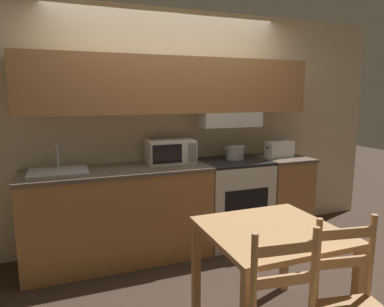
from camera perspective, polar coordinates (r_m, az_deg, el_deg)
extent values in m
plane|color=#3D2D23|center=(4.13, -3.51, -13.79)|extent=(16.00, 16.00, 0.00)
cube|color=beige|center=(3.83, -3.81, 4.16)|extent=(5.46, 0.05, 2.55)
cube|color=#B27A47|center=(3.63, -3.03, 11.26)|extent=(3.06, 0.32, 0.58)
cube|color=white|center=(3.89, 6.11, 5.69)|extent=(0.69, 0.34, 0.16)
cube|color=#B27A47|center=(3.55, -11.99, -10.18)|extent=(1.79, 0.62, 0.90)
cube|color=brown|center=(3.42, -12.26, -2.80)|extent=(1.81, 0.64, 0.04)
cube|color=#B27A47|center=(4.25, 14.50, -6.95)|extent=(0.51, 0.62, 0.90)
cube|color=brown|center=(4.14, 14.77, -0.74)|extent=(0.53, 0.64, 0.04)
cube|color=white|center=(3.93, 6.85, -8.01)|extent=(0.72, 0.61, 0.90)
cube|color=black|center=(3.81, 6.99, -1.32)|extent=(0.72, 0.61, 0.03)
cube|color=black|center=(3.65, 9.14, -8.34)|extent=(0.51, 0.01, 0.32)
cylinder|color=black|center=(3.63, 5.62, -1.67)|extent=(0.10, 0.10, 0.01)
cylinder|color=black|center=(3.79, 10.03, -1.31)|extent=(0.10, 0.10, 0.01)
cylinder|color=black|center=(3.85, 4.00, -1.00)|extent=(0.10, 0.10, 0.01)
cylinder|color=black|center=(4.00, 8.24, -0.69)|extent=(0.10, 0.10, 0.01)
cylinder|color=#B7BABF|center=(3.86, 7.19, 0.18)|extent=(0.20, 0.20, 0.15)
torus|color=#B7BABF|center=(3.85, 7.22, 1.23)|extent=(0.21, 0.21, 0.01)
cylinder|color=#B7BABF|center=(3.80, 5.61, 0.75)|extent=(0.05, 0.01, 0.01)
cylinder|color=#B7BABF|center=(3.91, 8.76, 0.94)|extent=(0.05, 0.01, 0.01)
cube|color=white|center=(3.63, -3.64, 0.39)|extent=(0.50, 0.31, 0.24)
cube|color=black|center=(3.46, -4.12, -0.09)|extent=(0.31, 0.01, 0.19)
cube|color=gray|center=(3.54, 0.04, 0.17)|extent=(0.09, 0.01, 0.19)
cube|color=white|center=(4.10, 14.33, 0.70)|extent=(0.31, 0.16, 0.18)
cube|color=black|center=(4.00, 12.47, 0.96)|extent=(0.01, 0.02, 0.02)
cube|color=black|center=(4.02, 13.12, 1.82)|extent=(0.04, 0.11, 0.01)
cube|color=black|center=(4.07, 13.97, 1.87)|extent=(0.04, 0.11, 0.01)
cube|color=black|center=(4.11, 14.79, 1.91)|extent=(0.04, 0.11, 0.01)
cube|color=black|center=(4.15, 15.61, 1.95)|extent=(0.04, 0.11, 0.01)
cube|color=#B7BABF|center=(3.38, -21.38, -2.87)|extent=(0.53, 0.40, 0.02)
cube|color=#4C4F54|center=(3.36, -21.39, -2.88)|extent=(0.45, 0.30, 0.01)
cylinder|color=#B7BABF|center=(3.51, -21.48, -0.50)|extent=(0.02, 0.02, 0.21)
cylinder|color=#B7BABF|center=(3.43, -21.60, 1.05)|extent=(0.02, 0.12, 0.02)
cube|color=tan|center=(2.44, 13.09, -12.50)|extent=(0.88, 0.83, 0.04)
cube|color=tan|center=(2.59, 25.74, -21.11)|extent=(0.06, 0.06, 0.71)
cube|color=tan|center=(2.73, 0.69, -18.36)|extent=(0.06, 0.06, 0.71)
cube|color=tan|center=(3.09, 15.20, -15.28)|extent=(0.06, 0.06, 0.71)
cylinder|color=tan|center=(1.87, 10.24, -20.06)|extent=(0.04, 0.04, 0.50)
cylinder|color=tan|center=(2.02, 19.65, -18.10)|extent=(0.04, 0.04, 0.50)
cube|color=tan|center=(1.88, 15.37, -15.06)|extent=(0.34, 0.06, 0.06)
cube|color=tan|center=(1.95, 15.12, -19.75)|extent=(0.34, 0.06, 0.06)
cylinder|color=tan|center=(2.15, 20.13, -16.44)|extent=(0.04, 0.04, 0.50)
cylinder|color=tan|center=(2.33, 27.67, -14.84)|extent=(0.04, 0.04, 0.50)
cube|color=tan|center=(2.18, 24.34, -12.04)|extent=(0.34, 0.08, 0.06)
cube|color=tan|center=(2.25, 24.02, -16.22)|extent=(0.34, 0.08, 0.06)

